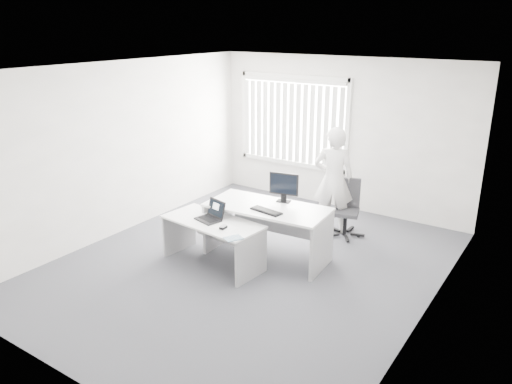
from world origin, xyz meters
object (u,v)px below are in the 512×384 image
Objects in this scene: desk_near at (213,233)px; monitor at (284,187)px; office_chair at (346,218)px; person at (333,180)px; laptop at (208,211)px; desk_far at (267,221)px.

monitor is (0.63, 0.92, 0.55)m from desk_near.
office_chair is at bearing 53.99° from monitor.
laptop is at bearing 42.74° from person.
monitor is at bearing 61.41° from desk_near.
laptop is 1.19m from monitor.
monitor is (-0.53, -1.14, 0.75)m from office_chair.
desk_near is at bearing -135.90° from office_chair.
laptop reaches higher than desk_far.
desk_far is 1.53m from person.
monitor is at bearing 67.74° from desk_far.
person is at bearing 72.31° from desk_near.
office_chair is at bearing 155.23° from person.
desk_far is 0.55m from monitor.
desk_far is 1.60m from office_chair.
desk_near is 1.24m from monitor.
person is at bearing 161.16° from office_chair.
desk_far is 1.03× the size of person.
laptop reaches higher than desk_near.
desk_near is at bearing 44.06° from person.
laptop is 0.80× the size of monitor.
desk_far is at bearing 53.31° from person.
office_chair is (1.15, 2.06, -0.19)m from desk_near.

